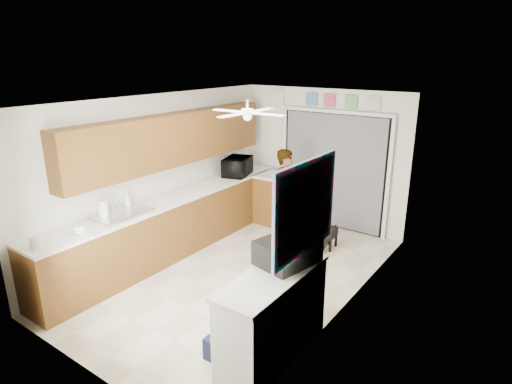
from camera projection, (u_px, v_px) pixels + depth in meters
The scene contains 41 objects.
floor at pixel (240, 273), 6.27m from camera, with size 5.00×5.00×0.00m, color beige.
ceiling at pixel (238, 100), 5.50m from camera, with size 5.00×5.00×0.00m, color white.
wall_back at pixel (322, 158), 7.83m from camera, with size 3.20×3.20×0.00m, color white.
wall_front at pixel (75, 260), 3.95m from camera, with size 3.20×3.20×0.00m, color white.
wall_left at pixel (159, 174), 6.77m from camera, with size 5.00×5.00×0.00m, color white.
wall_right at pixel (347, 217), 5.01m from camera, with size 5.00×5.00×0.00m, color white.
left_base_cabinets at pixel (176, 225), 6.85m from camera, with size 0.60×4.80×0.90m, color brown.
left_countertop at pixel (174, 198), 6.70m from camera, with size 0.62×4.80×0.04m, color white.
upper_cabinets at pixel (173, 139), 6.67m from camera, with size 0.32×4.00×0.80m, color brown.
sink_basin at pixel (122, 214), 5.91m from camera, with size 0.50×0.76×0.06m, color silver.
faucet at pixel (112, 205), 5.99m from camera, with size 0.03×0.03×0.22m, color silver.
peninsula_base at pixel (284, 201), 7.96m from camera, with size 1.00×0.60×0.90m, color brown.
peninsula_top at pixel (284, 177), 7.82m from camera, with size 1.04×0.64×0.04m, color white.
back_opening_recess at pixel (333, 171), 7.73m from camera, with size 2.00×0.06×2.10m, color black.
curtain_panel at pixel (332, 172), 7.70m from camera, with size 1.90×0.03×2.05m, color slate.
door_trim_left at pixel (284, 164), 8.27m from camera, with size 0.06×0.04×2.10m, color white.
door_trim_right at pixel (388, 181), 7.14m from camera, with size 0.06×0.04×2.10m, color white.
door_trim_head at pixel (336, 112), 7.38m from camera, with size 2.10×0.04×0.06m, color white.
header_frame_1 at pixel (312, 99), 7.62m from camera, with size 0.22×0.02×0.22m, color #4A7FC5.
header_frame_2 at pixel (329, 100), 7.43m from camera, with size 0.22×0.02×0.22m, color #C84B5D.
header_frame_3 at pixel (351, 102), 7.21m from camera, with size 0.22×0.02×0.22m, color #6EAC62.
header_frame_4 at pixel (374, 103), 6.99m from camera, with size 0.22×0.02×0.22m, color beige.
route66_sign at pixel (279, 97), 8.01m from camera, with size 0.22×0.02×0.26m, color silver.
right_counter_base at pixel (273, 317), 4.46m from camera, with size 0.50×1.40×0.90m, color white.
right_counter_top at pixel (273, 277), 4.32m from camera, with size 0.54×1.44×0.04m, color white.
abstract_painting at pixel (306, 208), 4.12m from camera, with size 0.03×1.15×0.95m, color #E353A5.
ceiling_fan at pixel (247, 113), 5.72m from camera, with size 1.14×1.14×0.24m, color white.
microwave at pixel (237, 166), 7.82m from camera, with size 0.60×0.41×0.33m, color black.
soap_bottle at pixel (127, 199), 6.16m from camera, with size 0.10×0.10×0.26m, color silver.
cup at pixel (79, 230), 5.28m from camera, with size 0.14×0.14×0.11m, color white.
jar_a at pixel (36, 243), 4.87m from camera, with size 0.11×0.11×0.15m, color silver.
jar_b at pixel (33, 242), 4.92m from camera, with size 0.08×0.08×0.12m, color silver.
paper_towel_roll at pixel (103, 210), 5.73m from camera, with size 0.12×0.12×0.27m, color white.
suitcase at pixel (288, 251), 4.53m from camera, with size 0.47×0.62×0.27m, color black.
suitcase_rim at pixel (287, 260), 4.56m from camera, with size 0.44×0.58×0.02m, color yellow.
suitcase_lid at pixel (302, 221), 4.68m from camera, with size 0.42×0.03×0.50m, color black.
cardboard_box at pixel (241, 336), 4.69m from camera, with size 0.38×0.28×0.24m, color #B97A3A.
navy_crate at pixel (227, 348), 4.49m from camera, with size 0.40×0.33×0.25m, color #141832.
cabinet_door_panel at pixel (307, 239), 6.77m from camera, with size 0.37×0.03×0.55m, color brown.
man at pixel (287, 194), 7.33m from camera, with size 0.57×0.37×1.56m, color white.
dog at pixel (330, 237), 7.03m from camera, with size 0.21×0.48×0.38m, color black.
Camera 1 is at (3.43, -4.44, 3.06)m, focal length 30.00 mm.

